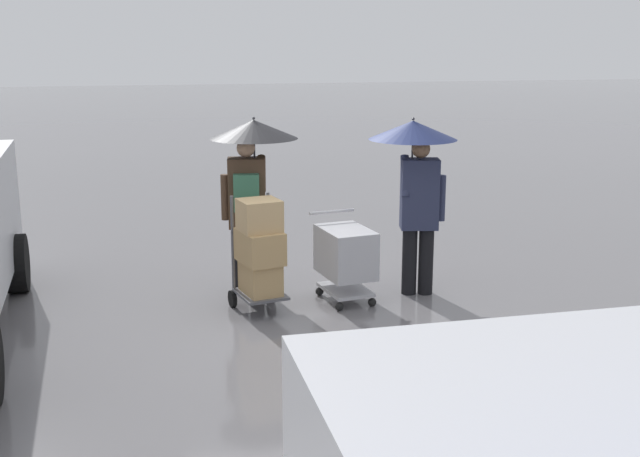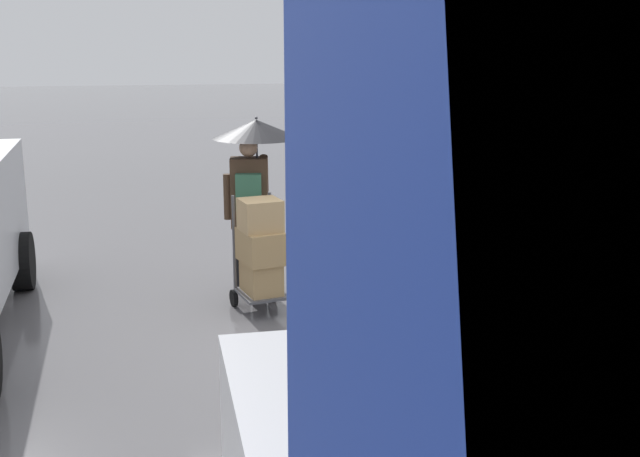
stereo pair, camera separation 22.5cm
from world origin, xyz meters
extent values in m
plane|color=slate|center=(0.00, 0.00, 0.00)|extent=(90.00, 90.00, 0.00)
cylinder|color=black|center=(3.17, -1.19, 0.36)|extent=(0.28, 0.73, 0.72)
cube|color=#B2B2B7|center=(-0.68, 0.02, 0.60)|extent=(0.64, 0.83, 0.56)
cube|color=#B2B2B7|center=(-0.68, 0.02, 0.14)|extent=(0.57, 0.75, 0.04)
cylinder|color=#B2B2B7|center=(-0.61, -0.39, 1.00)|extent=(0.58, 0.13, 0.04)
sphere|color=black|center=(-0.93, 0.29, 0.05)|extent=(0.10, 0.10, 0.10)
sphere|color=black|center=(-0.52, 0.35, 0.05)|extent=(0.10, 0.10, 0.10)
sphere|color=black|center=(-0.83, -0.31, 0.05)|extent=(0.10, 0.10, 0.10)
sphere|color=black|center=(-0.42, -0.25, 0.05)|extent=(0.10, 0.10, 0.10)
cube|color=#515156|center=(0.36, 0.20, 0.22)|extent=(0.59, 0.69, 0.03)
cylinder|color=#515156|center=(0.21, -0.14, 0.77)|extent=(0.04, 0.04, 1.10)
cylinder|color=#515156|center=(0.64, -0.05, 0.77)|extent=(0.04, 0.04, 1.10)
cylinder|color=black|center=(0.19, -0.14, 0.10)|extent=(0.09, 0.21, 0.20)
cylinder|color=black|center=(0.66, -0.04, 0.10)|extent=(0.09, 0.21, 0.20)
cube|color=tan|center=(0.36, 0.20, 0.41)|extent=(0.47, 0.57, 0.36)
cube|color=tan|center=(0.36, 0.20, 0.77)|extent=(0.54, 0.65, 0.36)
cube|color=tan|center=(0.36, 0.20, 1.13)|extent=(0.51, 0.49, 0.35)
cylinder|color=black|center=(-1.70, -0.04, 0.41)|extent=(0.18, 0.18, 0.82)
cylinder|color=black|center=(-1.50, -0.08, 0.41)|extent=(0.18, 0.18, 0.82)
cube|color=#282D47|center=(-1.60, -0.06, 1.24)|extent=(0.49, 0.37, 0.84)
sphere|color=#8C6647|center=(-1.60, -0.06, 1.78)|extent=(0.22, 0.22, 0.22)
cylinder|color=#282D47|center=(-1.85, -0.01, 1.19)|extent=(0.10, 0.10, 0.55)
cylinder|color=#282D47|center=(-1.42, -0.08, 1.46)|extent=(0.16, 0.32, 0.50)
cylinder|color=#333338|center=(-1.50, -0.08, 1.62)|extent=(0.02, 0.02, 0.86)
cone|color=navy|center=(-1.50, -0.08, 2.00)|extent=(1.04, 1.04, 0.22)
sphere|color=#333338|center=(-1.50, -0.08, 2.13)|extent=(0.04, 0.04, 0.04)
cube|color=maroon|center=(-1.64, -0.25, 1.28)|extent=(0.33, 0.22, 0.44)
cylinder|color=black|center=(0.50, -0.59, 0.41)|extent=(0.18, 0.18, 0.82)
cylinder|color=black|center=(0.30, -0.56, 0.41)|extent=(0.18, 0.18, 0.82)
cube|color=#473323|center=(0.40, -0.58, 1.24)|extent=(0.48, 0.34, 0.84)
sphere|color=tan|center=(0.40, -0.58, 1.78)|extent=(0.22, 0.22, 0.22)
cylinder|color=#473323|center=(0.66, -0.61, 1.19)|extent=(0.10, 0.10, 0.55)
cylinder|color=#473323|center=(0.22, -0.57, 1.46)|extent=(0.14, 0.31, 0.50)
cylinder|color=#333338|center=(0.30, -0.56, 1.62)|extent=(0.02, 0.02, 0.86)
cone|color=black|center=(0.30, -0.56, 2.00)|extent=(1.04, 1.04, 0.22)
sphere|color=#333338|center=(0.30, -0.56, 2.13)|extent=(0.04, 0.04, 0.04)
cube|color=#33664C|center=(0.43, -0.38, 1.28)|extent=(0.32, 0.20, 0.44)
camera|label=1|loc=(1.57, 8.77, 3.06)|focal=44.81mm
camera|label=2|loc=(1.35, 8.82, 3.06)|focal=44.81mm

